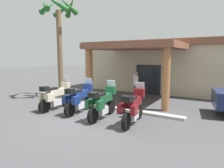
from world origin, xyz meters
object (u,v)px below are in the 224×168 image
object	(u,v)px
motel_building	(162,65)
palm_tree_roadside	(59,22)
motorcycle_green	(102,103)
motorcycle_cream	(55,96)
motorcycle_maroon	(133,107)
motorcycle_blue	(79,99)
pedestrian	(136,83)

from	to	relation	value
motel_building	palm_tree_roadside	bearing A→B (deg)	-121.82
motorcycle_green	motel_building	bearing A→B (deg)	-0.94
motorcycle_cream	motorcycle_green	size ratio (longest dim) A/B	1.00
motorcycle_green	motorcycle_maroon	bearing A→B (deg)	-91.91
motorcycle_blue	motorcycle_green	xyz separation A→B (m)	(1.46, -0.17, 0.00)
motorcycle_maroon	motorcycle_green	bearing A→B (deg)	85.89
motorcycle_green	motorcycle_maroon	world-z (taller)	same
palm_tree_roadside	motorcycle_maroon	bearing A→B (deg)	-20.11
motorcycle_cream	motorcycle_maroon	size ratio (longest dim) A/B	1.00
motorcycle_cream	motorcycle_blue	distance (m)	1.47
motorcycle_maroon	palm_tree_roadside	xyz separation A→B (m)	(-6.39, 2.34, 4.15)
motel_building	motorcycle_cream	bearing A→B (deg)	-105.00
palm_tree_roadside	motel_building	bearing A→B (deg)	59.67
motel_building	motorcycle_green	bearing A→B (deg)	-88.28
motorcycle_cream	pedestrian	size ratio (longest dim) A/B	1.25
motorcycle_maroon	pedestrian	xyz separation A→B (m)	(-2.02, 4.57, 0.33)
pedestrian	motorcycle_green	bearing A→B (deg)	-117.28
motorcycle_blue	motel_building	bearing A→B (deg)	-10.74
motel_building	palm_tree_roadside	xyz separation A→B (m)	(-4.37, -7.48, 2.86)
motel_building	motorcycle_cream	xyz separation A→B (m)	(-2.37, -9.86, -1.30)
motel_building	motorcycle_blue	size ratio (longest dim) A/B	5.45
motel_building	pedestrian	size ratio (longest dim) A/B	6.82
motorcycle_cream	palm_tree_roadside	size ratio (longest dim) A/B	0.34
motorcycle_maroon	pedestrian	size ratio (longest dim) A/B	1.25
motel_building	pedestrian	bearing A→B (deg)	-91.51
motorcycle_cream	motorcycle_green	xyz separation A→B (m)	(2.92, -0.02, 0.00)
motorcycle_green	palm_tree_roadside	distance (m)	6.88
motorcycle_maroon	motel_building	bearing A→B (deg)	5.24
motorcycle_green	palm_tree_roadside	bearing A→B (deg)	59.91
motorcycle_blue	pedestrian	distance (m)	4.56
motorcycle_maroon	motorcycle_blue	bearing A→B (deg)	81.35
motorcycle_green	pedestrian	distance (m)	4.67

